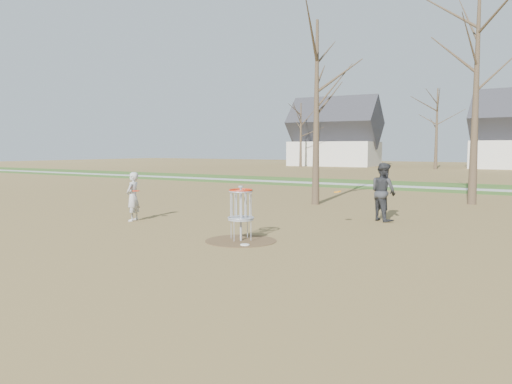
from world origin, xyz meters
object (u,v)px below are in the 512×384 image
at_px(disc_grounded, 245,245).
at_px(disc_golf_basket, 241,205).
at_px(player_standing, 133,197).
at_px(player_throwing, 383,192).

bearing_deg(disc_grounded, disc_golf_basket, 132.94).
bearing_deg(player_standing, disc_golf_basket, 59.62).
bearing_deg(player_throwing, player_standing, 65.82).
xyz_separation_m(player_standing, disc_grounded, (5.28, -1.49, -0.76)).
relative_size(disc_grounded, disc_golf_basket, 0.16).
height_order(player_standing, player_throwing, player_throwing).
xyz_separation_m(player_standing, disc_golf_basket, (4.87, -1.04, 0.13)).
height_order(disc_grounded, disc_golf_basket, disc_golf_basket).
distance_m(disc_grounded, disc_golf_basket, 1.08).
bearing_deg(player_throwing, disc_grounded, 109.08).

